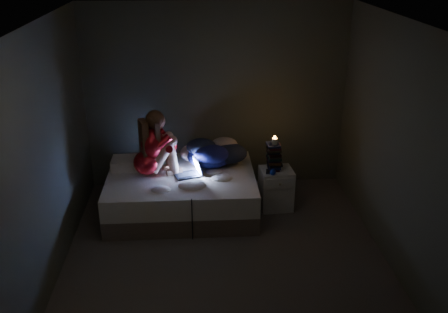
{
  "coord_description": "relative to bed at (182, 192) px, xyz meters",
  "views": [
    {
      "loc": [
        -0.31,
        -4.74,
        3.28
      ],
      "look_at": [
        0.05,
        1.0,
        0.8
      ],
      "focal_mm": 39.99,
      "sensor_mm": 36.0,
      "label": 1
    }
  ],
  "objects": [
    {
      "name": "woman",
      "position": [
        -0.42,
        -0.01,
        0.69
      ],
      "size": [
        0.62,
        0.5,
        0.86
      ],
      "primitive_type": null,
      "rotation": [
        0.0,
        0.0,
        0.33
      ],
      "color": "#990310",
      "rests_on": "bed"
    },
    {
      "name": "bed",
      "position": [
        0.0,
        0.0,
        0.0
      ],
      "size": [
        1.89,
        1.42,
        0.52
      ],
      "primitive_type": null,
      "color": "silver",
      "rests_on": "ground"
    },
    {
      "name": "ceiling",
      "position": [
        0.5,
        -1.1,
        2.35
      ],
      "size": [
        3.6,
        3.8,
        0.02
      ],
      "primitive_type": "cube",
      "color": "silver",
      "rests_on": "ground"
    },
    {
      "name": "wall_front",
      "position": [
        0.5,
        -3.01,
        1.04
      ],
      "size": [
        3.6,
        0.02,
        2.6
      ],
      "primitive_type": "cube",
      "color": "#494E3F",
      "rests_on": "ground"
    },
    {
      "name": "blue_orb",
      "position": [
        1.15,
        -0.15,
        0.33
      ],
      "size": [
        0.08,
        0.08,
        0.08
      ],
      "primitive_type": "sphere",
      "color": "navy",
      "rests_on": "nightstand"
    },
    {
      "name": "floor",
      "position": [
        0.5,
        -1.1,
        -0.27
      ],
      "size": [
        3.6,
        3.8,
        0.02
      ],
      "primitive_type": "cube",
      "color": "#3F3B3A",
      "rests_on": "ground"
    },
    {
      "name": "wall_left",
      "position": [
        -1.31,
        -1.1,
        1.04
      ],
      "size": [
        0.02,
        3.8,
        2.6
      ],
      "primitive_type": "cube",
      "color": "#494E3F",
      "rests_on": "ground"
    },
    {
      "name": "laptop",
      "position": [
        0.08,
        -0.05,
        0.38
      ],
      "size": [
        0.39,
        0.33,
        0.23
      ],
      "primitive_type": null,
      "rotation": [
        0.0,
        0.0,
        0.33
      ],
      "color": "black",
      "rests_on": "bed"
    },
    {
      "name": "wall_right",
      "position": [
        2.31,
        -1.1,
        1.04
      ],
      "size": [
        0.02,
        3.8,
        2.6
      ],
      "primitive_type": "cube",
      "color": "#494E3F",
      "rests_on": "ground"
    },
    {
      "name": "phone",
      "position": [
        1.12,
        -0.06,
        0.3
      ],
      "size": [
        0.1,
        0.15,
        0.01
      ],
      "primitive_type": "cube",
      "rotation": [
        0.0,
        0.0,
        -0.24
      ],
      "color": "black",
      "rests_on": "nightstand"
    },
    {
      "name": "pillow",
      "position": [
        -0.68,
        0.25,
        0.33
      ],
      "size": [
        0.46,
        0.33,
        0.13
      ],
      "primitive_type": "cube",
      "color": "silver",
      "rests_on": "bed"
    },
    {
      "name": "clothes_pile",
      "position": [
        0.39,
        0.29,
        0.45
      ],
      "size": [
        0.76,
        0.66,
        0.39
      ],
      "primitive_type": null,
      "rotation": [
        0.0,
        0.0,
        -0.25
      ],
      "color": "navy",
      "rests_on": "bed"
    },
    {
      "name": "nightstand",
      "position": [
        1.24,
        -0.01,
        0.02
      ],
      "size": [
        0.44,
        0.4,
        0.55
      ],
      "primitive_type": "cube",
      "rotation": [
        0.0,
        0.0,
        0.08
      ],
      "color": "beige",
      "rests_on": "ground"
    },
    {
      "name": "book_stack",
      "position": [
        1.21,
        0.03,
        0.47
      ],
      "size": [
        0.19,
        0.25,
        0.36
      ],
      "primitive_type": null,
      "color": "black",
      "rests_on": "nightstand"
    },
    {
      "name": "candle",
      "position": [
        1.21,
        0.03,
        0.69
      ],
      "size": [
        0.07,
        0.07,
        0.08
      ],
      "primitive_type": "cylinder",
      "color": "beige",
      "rests_on": "book_stack"
    },
    {
      "name": "wall_back",
      "position": [
        0.5,
        0.81,
        1.04
      ],
      "size": [
        3.6,
        0.02,
        2.6
      ],
      "primitive_type": "cube",
      "color": "#494E3F",
      "rests_on": "ground"
    }
  ]
}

